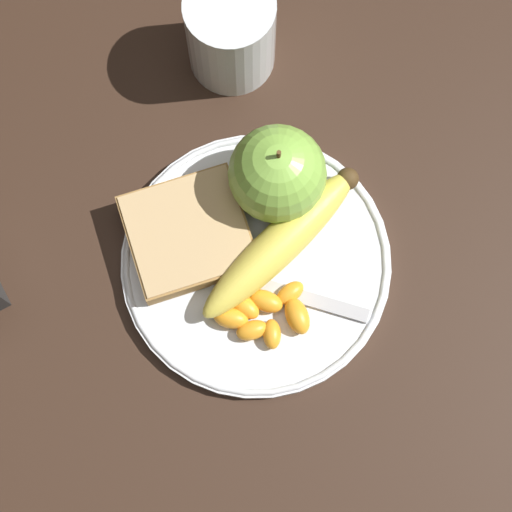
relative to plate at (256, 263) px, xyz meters
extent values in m
plane|color=#332116|center=(0.00, 0.00, -0.01)|extent=(3.00, 3.00, 0.00)
cylinder|color=silver|center=(0.00, 0.00, 0.00)|extent=(0.24, 0.24, 0.01)
torus|color=silver|center=(0.00, 0.00, 0.00)|extent=(0.23, 0.23, 0.01)
cylinder|color=silver|center=(0.08, 0.19, 0.04)|extent=(0.08, 0.08, 0.09)
cylinder|color=orange|center=(0.08, 0.19, 0.03)|extent=(0.07, 0.07, 0.07)
sphere|color=#84BC47|center=(0.05, 0.05, 0.05)|extent=(0.08, 0.08, 0.08)
cylinder|color=brown|center=(0.05, 0.05, 0.09)|extent=(0.00, 0.00, 0.01)
ellipsoid|color=#E0CC4C|center=(0.02, 0.00, 0.02)|extent=(0.18, 0.08, 0.04)
sphere|color=#473319|center=(0.10, 0.02, 0.02)|extent=(0.02, 0.02, 0.02)
cube|color=olive|center=(-0.04, 0.05, 0.02)|extent=(0.12, 0.11, 0.02)
cube|color=tan|center=(-0.04, 0.05, 0.02)|extent=(0.11, 0.11, 0.02)
cube|color=#B2B2B7|center=(0.02, -0.05, 0.01)|extent=(0.09, 0.09, 0.00)
cube|color=#B2B2B7|center=(-0.04, 0.01, 0.01)|extent=(0.05, 0.05, 0.00)
cube|color=white|center=(0.01, 0.06, 0.01)|extent=(0.04, 0.03, 0.02)
cube|color=#B21E1E|center=(0.01, 0.06, 0.02)|extent=(0.04, 0.03, 0.00)
ellipsoid|color=orange|center=(-0.02, -0.06, 0.01)|extent=(0.03, 0.03, 0.01)
ellipsoid|color=orange|center=(-0.04, -0.03, 0.01)|extent=(0.03, 0.03, 0.02)
ellipsoid|color=orange|center=(-0.03, -0.03, 0.01)|extent=(0.03, 0.03, 0.02)
ellipsoid|color=orange|center=(-0.03, -0.05, 0.01)|extent=(0.03, 0.02, 0.02)
ellipsoid|color=orange|center=(-0.01, -0.04, 0.01)|extent=(0.03, 0.03, 0.02)
ellipsoid|color=orange|center=(0.01, -0.06, 0.01)|extent=(0.02, 0.04, 0.02)
ellipsoid|color=orange|center=(0.00, 0.00, 0.01)|extent=(0.04, 0.04, 0.02)
ellipsoid|color=orange|center=(0.01, -0.04, 0.01)|extent=(0.03, 0.02, 0.01)
camera|label=1|loc=(-0.09, -0.15, 0.73)|focal=60.00mm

